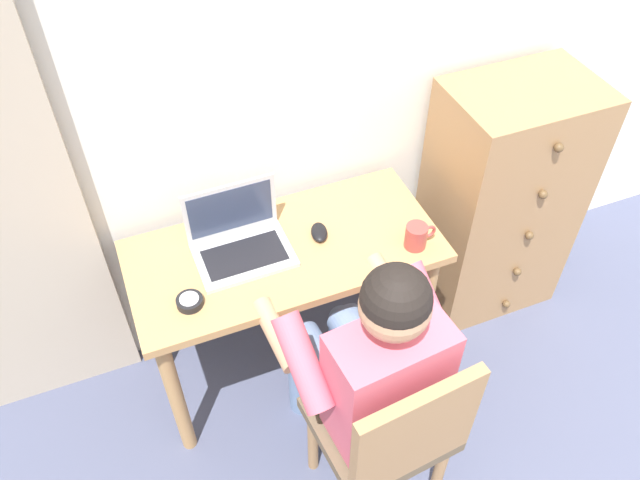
{
  "coord_description": "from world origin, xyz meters",
  "views": [
    {
      "loc": [
        -1.01,
        0.33,
        2.43
      ],
      "look_at": [
        -0.43,
        1.76,
        0.84
      ],
      "focal_mm": 36.09,
      "sensor_mm": 36.0,
      "label": 1
    }
  ],
  "objects_px": {
    "laptop": "(239,239)",
    "desk_clock": "(190,302)",
    "person_seated": "(366,358)",
    "chair": "(391,433)",
    "coffee_mug": "(417,236)",
    "computer_mouse": "(319,232)",
    "dresser": "(500,202)",
    "desk": "(286,271)"
  },
  "relations": [
    {
      "from": "desk",
      "to": "coffee_mug",
      "type": "height_order",
      "value": "coffee_mug"
    },
    {
      "from": "person_seated",
      "to": "laptop",
      "type": "xyz_separation_m",
      "value": [
        -0.24,
        0.57,
        0.1
      ]
    },
    {
      "from": "desk_clock",
      "to": "coffee_mug",
      "type": "distance_m",
      "value": 0.83
    },
    {
      "from": "dresser",
      "to": "desk",
      "type": "bearing_deg",
      "value": -175.91
    },
    {
      "from": "dresser",
      "to": "chair",
      "type": "bearing_deg",
      "value": -139.47
    },
    {
      "from": "dresser",
      "to": "computer_mouse",
      "type": "height_order",
      "value": "dresser"
    },
    {
      "from": "desk_clock",
      "to": "person_seated",
      "type": "bearing_deg",
      "value": -39.14
    },
    {
      "from": "chair",
      "to": "desk_clock",
      "type": "relative_size",
      "value": 9.96
    },
    {
      "from": "person_seated",
      "to": "computer_mouse",
      "type": "xyz_separation_m",
      "value": [
        0.05,
        0.52,
        0.07
      ]
    },
    {
      "from": "chair",
      "to": "coffee_mug",
      "type": "xyz_separation_m",
      "value": [
        0.34,
        0.53,
        0.28
      ]
    },
    {
      "from": "laptop",
      "to": "computer_mouse",
      "type": "relative_size",
      "value": 3.43
    },
    {
      "from": "coffee_mug",
      "to": "desk",
      "type": "bearing_deg",
      "value": 159.83
    },
    {
      "from": "person_seated",
      "to": "laptop",
      "type": "bearing_deg",
      "value": 113.1
    },
    {
      "from": "laptop",
      "to": "coffee_mug",
      "type": "relative_size",
      "value": 2.86
    },
    {
      "from": "desk",
      "to": "coffee_mug",
      "type": "relative_size",
      "value": 9.46
    },
    {
      "from": "desk",
      "to": "desk_clock",
      "type": "bearing_deg",
      "value": -161.61
    },
    {
      "from": "chair",
      "to": "desk_clock",
      "type": "bearing_deg",
      "value": 130.64
    },
    {
      "from": "laptop",
      "to": "desk_clock",
      "type": "xyz_separation_m",
      "value": [
        -0.23,
        -0.18,
        -0.04
      ]
    },
    {
      "from": "dresser",
      "to": "coffee_mug",
      "type": "bearing_deg",
      "value": -156.93
    },
    {
      "from": "dresser",
      "to": "laptop",
      "type": "distance_m",
      "value": 1.18
    },
    {
      "from": "laptop",
      "to": "chair",
      "type": "bearing_deg",
      "value": -71.11
    },
    {
      "from": "laptop",
      "to": "coffee_mug",
      "type": "bearing_deg",
      "value": -20.34
    },
    {
      "from": "person_seated",
      "to": "chair",
      "type": "bearing_deg",
      "value": -85.36
    },
    {
      "from": "person_seated",
      "to": "desk_clock",
      "type": "height_order",
      "value": "person_seated"
    },
    {
      "from": "dresser",
      "to": "laptop",
      "type": "xyz_separation_m",
      "value": [
        -1.15,
        -0.02,
        0.23
      ]
    },
    {
      "from": "desk",
      "to": "coffee_mug",
      "type": "distance_m",
      "value": 0.51
    },
    {
      "from": "chair",
      "to": "computer_mouse",
      "type": "relative_size",
      "value": 8.96
    },
    {
      "from": "person_seated",
      "to": "laptop",
      "type": "distance_m",
      "value": 0.62
    },
    {
      "from": "dresser",
      "to": "laptop",
      "type": "bearing_deg",
      "value": -179.24
    },
    {
      "from": "desk_clock",
      "to": "coffee_mug",
      "type": "relative_size",
      "value": 0.75
    },
    {
      "from": "person_seated",
      "to": "computer_mouse",
      "type": "distance_m",
      "value": 0.53
    },
    {
      "from": "coffee_mug",
      "to": "laptop",
      "type": "bearing_deg",
      "value": 159.66
    },
    {
      "from": "computer_mouse",
      "to": "coffee_mug",
      "type": "height_order",
      "value": "coffee_mug"
    },
    {
      "from": "desk_clock",
      "to": "coffee_mug",
      "type": "bearing_deg",
      "value": -2.68
    },
    {
      "from": "desk_clock",
      "to": "chair",
      "type": "bearing_deg",
      "value": -49.36
    },
    {
      "from": "dresser",
      "to": "person_seated",
      "type": "distance_m",
      "value": 1.09
    },
    {
      "from": "desk",
      "to": "computer_mouse",
      "type": "bearing_deg",
      "value": 5.62
    },
    {
      "from": "computer_mouse",
      "to": "desk_clock",
      "type": "height_order",
      "value": "computer_mouse"
    },
    {
      "from": "desk",
      "to": "computer_mouse",
      "type": "xyz_separation_m",
      "value": [
        0.14,
        0.01,
        0.14
      ]
    },
    {
      "from": "laptop",
      "to": "desk_clock",
      "type": "distance_m",
      "value": 0.3
    },
    {
      "from": "chair",
      "to": "dresser",
      "type": "bearing_deg",
      "value": 40.53
    },
    {
      "from": "desk_clock",
      "to": "coffee_mug",
      "type": "xyz_separation_m",
      "value": [
        0.83,
        -0.04,
        0.03
      ]
    }
  ]
}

